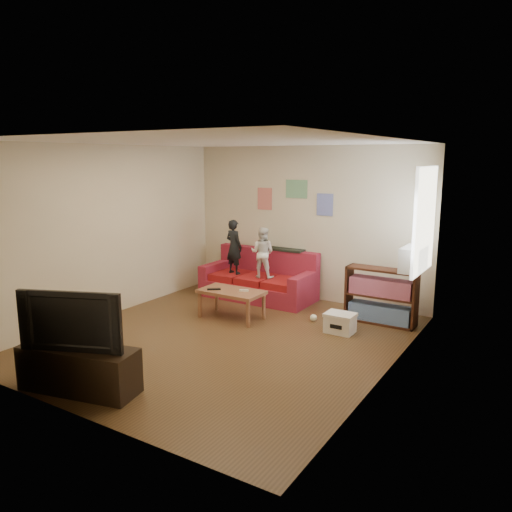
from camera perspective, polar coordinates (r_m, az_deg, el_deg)
The scene contains 17 objects.
room_shell at distance 6.74m, azimuth -3.57°, elevation 1.38°, with size 4.52×5.02×2.72m.
sofa at distance 9.02m, azimuth 0.48°, elevation -2.91°, with size 2.02×0.93×0.89m.
child_a at distance 8.99m, azimuth -2.54°, elevation 1.07°, with size 0.36×0.24×0.98m, color black.
child_b at distance 8.68m, azimuth 0.74°, elevation 0.39°, with size 0.43×0.34×0.89m, color silver.
coffee_table at distance 7.84m, azimuth -2.83°, elevation -4.39°, with size 1.01×0.56×0.45m.
remote at distance 7.87m, azimuth -4.83°, elevation -3.79°, with size 0.21×0.05×0.02m, color black.
game_controller at distance 7.76m, azimuth -1.40°, elevation -3.96°, with size 0.14×0.04×0.03m, color silver.
bookshelf at distance 7.85m, azimuth 14.08°, elevation -4.77°, with size 1.07×0.32×0.85m.
window at distance 7.30m, azimuth 18.70°, elevation 3.87°, with size 0.04×1.08×1.48m, color white.
ac_unit at distance 7.42m, azimuth 17.53°, elevation -0.34°, with size 0.28×0.55×0.35m, color #B7B2A3.
artwork_left at distance 9.22m, azimuth 1.01°, elevation 6.55°, with size 0.30×0.01×0.40m, color #D87266.
artwork_center at distance 8.89m, azimuth 4.65°, elevation 7.64°, with size 0.42×0.01×0.32m, color #72B27F.
artwork_right at distance 8.67m, azimuth 7.87°, elevation 5.82°, with size 0.30×0.01×0.38m, color #727FCC.
file_box at distance 7.38m, azimuth 9.58°, elevation -7.53°, with size 0.42×0.32×0.29m.
tv_stand at distance 5.85m, azimuth -19.57°, elevation -12.09°, with size 1.32×0.44×0.49m, color black.
television at distance 5.66m, azimuth -19.95°, elevation -6.73°, with size 1.14×0.15×0.65m, color black.
tissue at distance 7.84m, azimuth 6.59°, elevation -7.03°, with size 0.11×0.11×0.11m, color white.
Camera 1 is at (3.83, -5.42, 2.49)m, focal length 35.00 mm.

